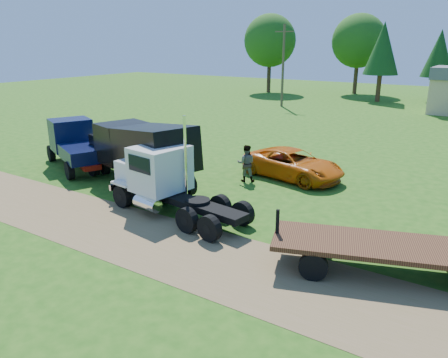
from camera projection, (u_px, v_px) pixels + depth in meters
The scene contains 8 objects.
ground at pixel (205, 257), 15.15m from camera, with size 140.00×140.00×0.00m, color #205312.
dirt_track at pixel (205, 257), 15.14m from camera, with size 120.00×4.20×0.01m, color brown.
white_semi_tractor at pixel (161, 179), 18.98m from camera, with size 7.16×3.22×4.24m.
black_dump_truck at pixel (140, 150), 21.89m from camera, with size 8.32×4.68×3.54m.
navy_truck at pixel (74, 143), 25.71m from camera, with size 6.44×4.48×2.77m.
orange_pickup at pixel (293, 164), 23.69m from camera, with size 2.62×5.67×1.58m, color #D15E09.
flatbed_trailer at pixel (389, 251), 13.83m from camera, with size 7.60×4.44×1.87m.
spectator_b at pixel (246, 163), 23.09m from camera, with size 0.96×0.75×1.98m, color #999999.
Camera 1 is at (7.99, -11.06, 7.14)m, focal length 35.00 mm.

